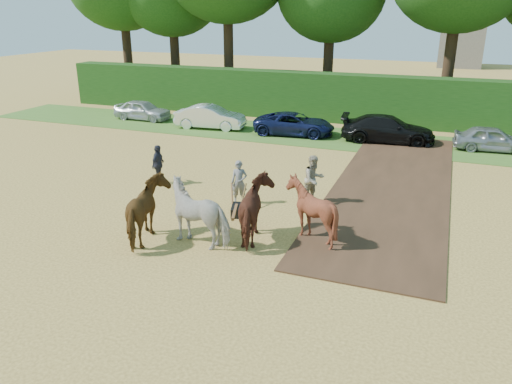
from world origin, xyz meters
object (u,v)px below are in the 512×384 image
object	(u,v)px
spectator_near	(314,180)
spectator_far	(158,165)
parked_cars	(425,133)
plough_team	(230,210)

from	to	relation	value
spectator_near	spectator_far	bearing A→B (deg)	129.87
spectator_far	parked_cars	distance (m)	14.28
parked_cars	spectator_near	bearing A→B (deg)	-108.68
spectator_near	plough_team	world-z (taller)	plough_team
parked_cars	plough_team	bearing A→B (deg)	-109.75
spectator_near	spectator_far	distance (m)	6.55
spectator_far	plough_team	bearing A→B (deg)	-133.69
spectator_near	parked_cars	xyz separation A→B (m)	(3.41, 10.08, -0.23)
spectator_near	plough_team	bearing A→B (deg)	-163.88
spectator_far	spectator_near	bearing A→B (deg)	-94.70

